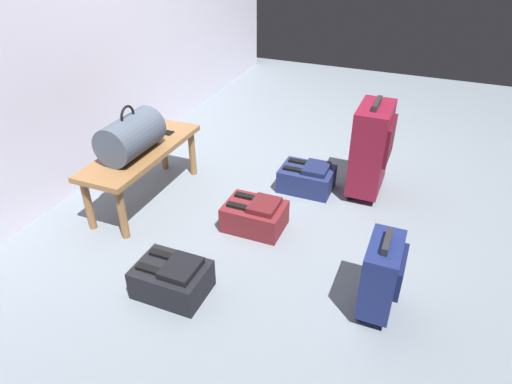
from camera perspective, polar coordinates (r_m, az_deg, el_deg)
The scene contains 9 objects.
ground_plane at distance 3.27m, azimuth 5.19°, elevation -1.05°, with size 6.60×6.60×0.00m, color slate.
bench at distance 3.21m, azimuth -14.08°, elevation 4.31°, with size 1.00×0.36×0.40m.
duffel_bag_slate at distance 3.07m, azimuth -15.44°, elevation 6.80°, with size 0.44×0.26×0.34m.
cell_phone at distance 3.39m, azimuth -11.53°, elevation 7.39°, with size 0.07×0.14×0.01m.
suitcase_upright_burgundy at distance 3.28m, azimuth 14.25°, elevation 5.41°, with size 0.40×0.25×0.70m.
suitcase_small_navy at distance 2.37m, azimuth 15.50°, elevation -9.89°, with size 0.32×0.18×0.46m.
backpack_navy at distance 3.37m, azimuth 6.43°, elevation 1.77°, with size 0.28×0.38×0.21m.
backpack_maroon at distance 2.94m, azimuth -0.12°, elevation -2.94°, with size 0.28×0.38×0.21m.
backpack_dark at distance 2.52m, azimuth -10.45°, elevation -10.60°, with size 0.28×0.38×0.21m.
Camera 1 is at (-2.64, -0.77, 1.78)m, focal length 31.89 mm.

